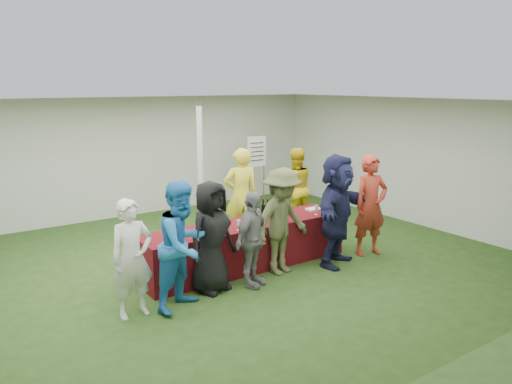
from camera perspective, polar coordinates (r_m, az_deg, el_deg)
ground at (r=8.40m, az=-5.28°, el=-8.61°), size 60.00×60.00×0.00m
tent at (r=9.28m, az=-6.37°, el=2.06°), size 10.00×10.00×10.00m
serving_table at (r=8.29m, az=-1.15°, el=-6.09°), size 3.60×0.80×0.75m
wine_bottles at (r=8.59m, az=1.70°, el=-1.98°), size 0.71×0.14×0.32m
wine_glasses at (r=7.70m, az=-3.03°, el=-3.74°), size 2.72×0.13×0.16m
water_bottle at (r=8.26m, az=-1.03°, el=-2.69°), size 0.07×0.07×0.23m
bar_towel at (r=9.09m, az=6.57°, el=-1.95°), size 0.25×0.18×0.03m
dump_bucket at (r=8.98m, az=8.47°, el=-1.68°), size 0.26×0.26×0.18m
wine_list_sign at (r=11.56m, az=0.09°, el=3.99°), size 0.50×0.03×1.80m
staff_pourer at (r=9.49m, az=-1.72°, el=-0.38°), size 0.77×0.62×1.81m
staff_back at (r=10.54m, az=4.46°, el=0.51°), size 0.96×0.83×1.68m
customer_0 at (r=6.66m, az=-13.97°, el=-7.40°), size 0.59×0.40×1.57m
customer_1 at (r=6.76m, az=-8.33°, el=-6.03°), size 1.06×0.97×1.76m
customer_2 at (r=7.26m, az=-5.13°, el=-5.12°), size 0.92×0.73×1.65m
customer_3 at (r=7.42m, az=-0.45°, el=-5.45°), size 0.92×0.71×1.46m
customer_4 at (r=7.90m, az=2.97°, el=-3.38°), size 1.21×0.84×1.71m
customer_5 at (r=8.36m, az=9.26°, el=-2.06°), size 1.81×1.24×1.88m
customer_6 at (r=8.98m, az=12.96°, el=-1.52°), size 0.73×0.56×1.78m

